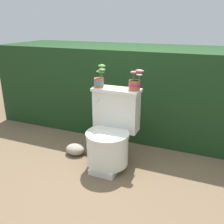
# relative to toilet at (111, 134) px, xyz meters

# --- Properties ---
(ground_plane) EXTENTS (12.00, 12.00, 0.00)m
(ground_plane) POSITION_rel_toilet_xyz_m (0.05, -0.12, -0.34)
(ground_plane) COLOR brown
(hedge_backdrop) EXTENTS (4.01, 1.06, 1.10)m
(hedge_backdrop) POSITION_rel_toilet_xyz_m (0.05, 1.07, 0.21)
(hedge_backdrop) COLOR #193819
(hedge_backdrop) RESTS_ON ground
(toilet) EXTENTS (0.49, 0.55, 0.78)m
(toilet) POSITION_rel_toilet_xyz_m (0.00, 0.00, 0.00)
(toilet) COLOR silver
(toilet) RESTS_ON ground
(potted_plant_left) EXTENTS (0.13, 0.12, 0.22)m
(potted_plant_left) POSITION_rel_toilet_xyz_m (-0.18, 0.14, 0.52)
(potted_plant_left) COLOR #9E5638
(potted_plant_left) RESTS_ON toilet
(potted_plant_midleft) EXTENTS (0.14, 0.12, 0.20)m
(potted_plant_midleft) POSITION_rel_toilet_xyz_m (0.19, 0.16, 0.51)
(potted_plant_midleft) COLOR #9E5638
(potted_plant_midleft) RESTS_ON toilet
(garden_stone) EXTENTS (0.22, 0.17, 0.12)m
(garden_stone) POSITION_rel_toilet_xyz_m (-0.45, 0.03, -0.28)
(garden_stone) COLOR #9E9384
(garden_stone) RESTS_ON ground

